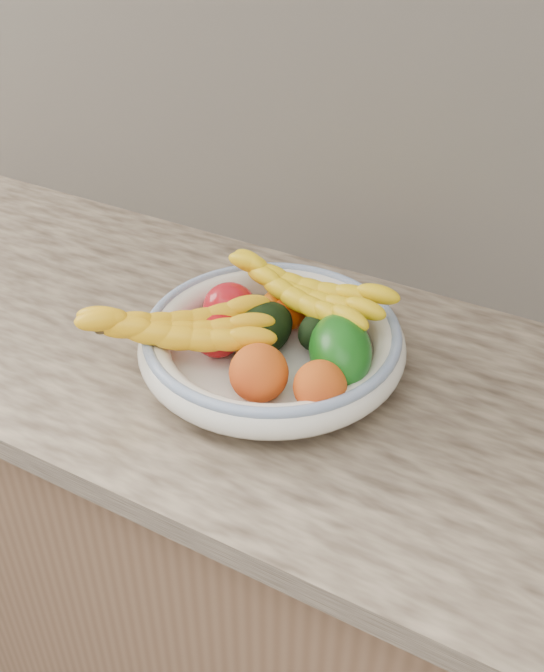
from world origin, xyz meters
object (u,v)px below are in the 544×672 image
at_px(green_mango, 340,351).
at_px(banana_bunch_front, 177,333).
at_px(fruit_bowl, 272,342).
at_px(banana_bunch_back, 303,297).

xyz_separation_m(green_mango, banana_bunch_front, (-0.22, -0.08, 0.01)).
bearing_deg(fruit_bowl, banana_bunch_back, 81.70).
distance_m(fruit_bowl, banana_bunch_front, 0.14).
bearing_deg(banana_bunch_front, green_mango, -15.33).
xyz_separation_m(banana_bunch_back, banana_bunch_front, (-0.12, -0.16, -0.01)).
relative_size(fruit_bowl, banana_bunch_back, 1.34).
distance_m(fruit_bowl, green_mango, 0.11).
relative_size(green_mango, banana_bunch_front, 0.45).
bearing_deg(banana_bunch_back, banana_bunch_front, -117.90).
xyz_separation_m(green_mango, banana_bunch_back, (-0.10, 0.08, 0.01)).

